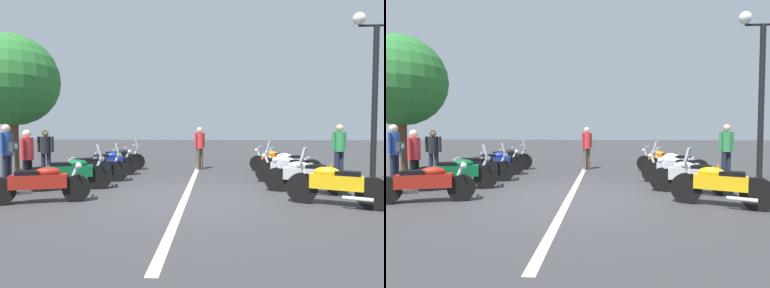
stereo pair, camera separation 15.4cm
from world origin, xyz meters
TOP-DOWN VIEW (x-y plane):
  - ground_plane at (0.00, 0.00)m, footprint 80.00×80.00m
  - lane_centre_stripe at (2.64, 0.00)m, footprint 13.29×0.16m
  - motorcycle_left_row_0 at (-0.76, 3.10)m, footprint 0.89×2.08m
  - motorcycle_left_row_1 at (0.72, 3.10)m, footprint 0.91×2.11m
  - motorcycle_left_row_2 at (1.97, 3.01)m, footprint 0.85×2.13m
  - motorcycle_left_row_3 at (3.37, 3.00)m, footprint 0.80×1.99m
  - motorcycle_left_row_4 at (4.67, 3.04)m, footprint 0.99×1.99m
  - motorcycle_right_row_0 at (-0.57, -3.20)m, footprint 1.00×1.91m
  - motorcycle_right_row_1 at (0.76, -2.99)m, footprint 0.92×2.02m
  - motorcycle_right_row_2 at (2.09, -2.94)m, footprint 1.08×2.02m
  - motorcycle_right_row_3 at (3.41, -3.19)m, footprint 0.98×1.98m
  - motorcycle_right_row_4 at (4.70, -3.00)m, footprint 0.96×1.93m
  - street_lamp_twin_globe at (1.26, -4.87)m, footprint 0.32×1.22m
  - parking_meter at (0.12, 4.28)m, footprint 0.19×0.14m
  - traffic_cone_0 at (0.96, 4.57)m, footprint 0.36×0.36m
  - traffic_cone_1 at (1.18, 4.51)m, footprint 0.36×0.36m
  - traffic_cone_2 at (2.77, -4.35)m, footprint 0.36×0.36m
  - bystander_0 at (5.18, -0.10)m, footprint 0.41×0.39m
  - bystander_1 at (1.29, 5.28)m, footprint 0.53×0.32m
  - bystander_2 at (0.77, 4.33)m, footprint 0.53×0.32m
  - bystander_3 at (2.97, 5.05)m, footprint 0.32×0.52m
  - bystander_4 at (3.33, -4.80)m, footprint 0.32×0.51m
  - roadside_tree_0 at (3.29, 6.39)m, footprint 3.18×3.18m

SIDE VIEW (x-z plane):
  - ground_plane at x=0.00m, z-range 0.00..0.00m
  - lane_centre_stripe at x=2.64m, z-range 0.00..0.01m
  - traffic_cone_0 at x=0.96m, z-range -0.02..0.60m
  - traffic_cone_1 at x=1.18m, z-range -0.02..0.60m
  - traffic_cone_2 at x=2.77m, z-range -0.02..0.60m
  - motorcycle_right_row_4 at x=4.70m, z-range -0.05..0.94m
  - motorcycle_left_row_0 at x=-0.76m, z-range -0.04..0.94m
  - motorcycle_right_row_2 at x=2.09m, z-range -0.04..0.94m
  - motorcycle_right_row_1 at x=0.76m, z-range -0.04..0.94m
  - motorcycle_left_row_3 at x=3.37m, z-range -0.04..0.96m
  - motorcycle_right_row_3 at x=3.41m, z-range -0.14..1.07m
  - motorcycle_left_row_2 at x=1.97m, z-range -0.14..1.07m
  - motorcycle_left_row_1 at x=0.72m, z-range -0.14..1.08m
  - motorcycle_left_row_4 at x=4.67m, z-range -0.14..1.08m
  - motorcycle_right_row_0 at x=-0.57m, z-range -0.14..1.08m
  - parking_meter at x=0.12m, z-range 0.25..1.54m
  - bystander_3 at x=2.97m, z-range 0.13..1.71m
  - bystander_2 at x=0.77m, z-range 0.13..1.74m
  - bystander_0 at x=5.18m, z-range 0.15..1.85m
  - bystander_1 at x=1.29m, z-range 0.16..1.91m
  - bystander_4 at x=3.33m, z-range 0.16..1.94m
  - street_lamp_twin_globe at x=1.26m, z-range 0.87..5.52m
  - roadside_tree_0 at x=3.29m, z-range 0.86..5.78m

